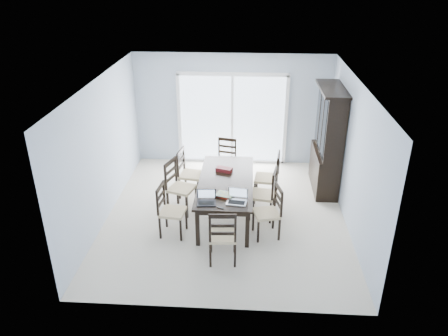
{
  "coord_description": "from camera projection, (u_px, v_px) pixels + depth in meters",
  "views": [
    {
      "loc": [
        0.41,
        -7.17,
        4.45
      ],
      "look_at": [
        -0.04,
        0.0,
        1.0
      ],
      "focal_mm": 35.0,
      "sensor_mm": 36.0,
      "label": 1
    }
  ],
  "objects": [
    {
      "name": "chair_end_far",
      "position": [
        226.0,
        156.0,
        9.5
      ],
      "size": [
        0.5,
        0.51,
        1.1
      ],
      "rotation": [
        0.0,
        0.0,
        2.92
      ],
      "color": "black",
      "rests_on": "floor"
    },
    {
      "name": "sliding_door",
      "position": [
        232.0,
        119.0,
        10.16
      ],
      "size": [
        2.52,
        0.05,
        2.18
      ],
      "color": "silver",
      "rests_on": "floor"
    },
    {
      "name": "wall_right",
      "position": [
        353.0,
        156.0,
        7.71
      ],
      "size": [
        0.02,
        5.0,
        2.6
      ],
      "primitive_type": "cube",
      "color": "#A6B5C7",
      "rests_on": "floor"
    },
    {
      "name": "wall_left",
      "position": [
        103.0,
        150.0,
        7.96
      ],
      "size": [
        0.02,
        5.0,
        2.6
      ],
      "primitive_type": "cube",
      "color": "#A6B5C7",
      "rests_on": "floor"
    },
    {
      "name": "railing",
      "position": [
        235.0,
        113.0,
        12.21
      ],
      "size": [
        4.5,
        0.06,
        1.1
      ],
      "primitive_type": "cube",
      "color": "#99999E",
      "rests_on": "balcony"
    },
    {
      "name": "chair_right_mid",
      "position": [
        268.0,
        189.0,
        8.07
      ],
      "size": [
        0.52,
        0.51,
        1.16
      ],
      "rotation": [
        0.0,
        0.0,
        1.39
      ],
      "color": "black",
      "rests_on": "floor"
    },
    {
      "name": "dining_table",
      "position": [
        226.0,
        184.0,
        8.11
      ],
      "size": [
        1.0,
        2.2,
        0.75
      ],
      "color": "black",
      "rests_on": "floor"
    },
    {
      "name": "laptop_silver",
      "position": [
        237.0,
        200.0,
        7.3
      ],
      "size": [
        0.37,
        0.28,
        0.23
      ],
      "rotation": [
        0.0,
        0.0,
        -0.14
      ],
      "color": "#BABABC",
      "rests_on": "dining_table"
    },
    {
      "name": "laptop_dark",
      "position": [
        206.0,
        201.0,
        7.28
      ],
      "size": [
        0.34,
        0.25,
        0.22
      ],
      "rotation": [
        0.0,
        0.0,
        0.08
      ],
      "color": "black",
      "rests_on": "dining_table"
    },
    {
      "name": "chair_left_mid",
      "position": [
        177.0,
        181.0,
        8.31
      ],
      "size": [
        0.58,
        0.58,
        1.2
      ],
      "rotation": [
        0.0,
        0.0,
        -1.9
      ],
      "color": "black",
      "rests_on": "floor"
    },
    {
      "name": "ceiling",
      "position": [
        226.0,
        82.0,
        7.28
      ],
      "size": [
        5.0,
        5.0,
        0.0
      ],
      "primitive_type": "plane",
      "rotation": [
        3.14,
        0.0,
        0.0
      ],
      "color": "white",
      "rests_on": "back_wall"
    },
    {
      "name": "balcony",
      "position": [
        234.0,
        147.0,
        11.57
      ],
      "size": [
        4.5,
        2.0,
        0.1
      ],
      "primitive_type": "cube",
      "color": "gray",
      "rests_on": "ground"
    },
    {
      "name": "hot_tub",
      "position": [
        210.0,
        125.0,
        11.5
      ],
      "size": [
        2.1,
        1.92,
        1.0
      ],
      "rotation": [
        0.0,
        0.0,
        -0.11
      ],
      "color": "brown",
      "rests_on": "balcony"
    },
    {
      "name": "game_box",
      "position": [
        224.0,
        169.0,
        8.4
      ],
      "size": [
        0.34,
        0.24,
        0.08
      ],
      "primitive_type": "cube",
      "rotation": [
        0.0,
        0.0,
        -0.32
      ],
      "color": "#551118",
      "rests_on": "dining_table"
    },
    {
      "name": "chair_right_near",
      "position": [
        272.0,
        206.0,
        7.55
      ],
      "size": [
        0.51,
        0.5,
        1.11
      ],
      "rotation": [
        0.0,
        0.0,
        1.81
      ],
      "color": "black",
      "rests_on": "floor"
    },
    {
      "name": "book_stack",
      "position": [
        224.0,
        195.0,
        7.52
      ],
      "size": [
        0.34,
        0.29,
        0.05
      ],
      "rotation": [
        0.0,
        0.0,
        -0.42
      ],
      "color": "maroon",
      "rests_on": "dining_table"
    },
    {
      "name": "chair_end_near",
      "position": [
        223.0,
        232.0,
        6.81
      ],
      "size": [
        0.46,
        0.47,
        1.15
      ],
      "rotation": [
        0.0,
        0.0,
        0.06
      ],
      "color": "black",
      "rests_on": "floor"
    },
    {
      "name": "floor",
      "position": [
        226.0,
        215.0,
        8.4
      ],
      "size": [
        5.0,
        5.0,
        0.0
      ],
      "primitive_type": "plane",
      "color": "silver",
      "rests_on": "ground"
    },
    {
      "name": "cell_phone",
      "position": [
        221.0,
        208.0,
        7.17
      ],
      "size": [
        0.12,
        0.09,
        0.01
      ],
      "primitive_type": "cube",
      "rotation": [
        0.0,
        0.0,
        -0.4
      ],
      "color": "black",
      "rests_on": "dining_table"
    },
    {
      "name": "chair_left_far",
      "position": [
        186.0,
        168.0,
        8.87
      ],
      "size": [
        0.52,
        0.5,
        1.16
      ],
      "rotation": [
        0.0,
        0.0,
        -1.74
      ],
      "color": "black",
      "rests_on": "floor"
    },
    {
      "name": "chair_left_near",
      "position": [
        167.0,
        205.0,
        7.6
      ],
      "size": [
        0.47,
        0.46,
        1.1
      ],
      "rotation": [
        0.0,
        0.0,
        -1.69
      ],
      "color": "black",
      "rests_on": "floor"
    },
    {
      "name": "chair_right_far",
      "position": [
        272.0,
        172.0,
        8.65
      ],
      "size": [
        0.51,
        0.5,
        1.2
      ],
      "rotation": [
        0.0,
        0.0,
        1.45
      ],
      "color": "black",
      "rests_on": "floor"
    },
    {
      "name": "back_wall",
      "position": [
        232.0,
        110.0,
        10.09
      ],
      "size": [
        4.5,
        0.02,
        2.6
      ],
      "primitive_type": "cube",
      "color": "#A6B5C7",
      "rests_on": "floor"
    },
    {
      "name": "china_hutch",
      "position": [
        328.0,
        141.0,
        8.95
      ],
      "size": [
        0.5,
        1.38,
        2.2
      ],
      "color": "black",
      "rests_on": "floor"
    }
  ]
}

